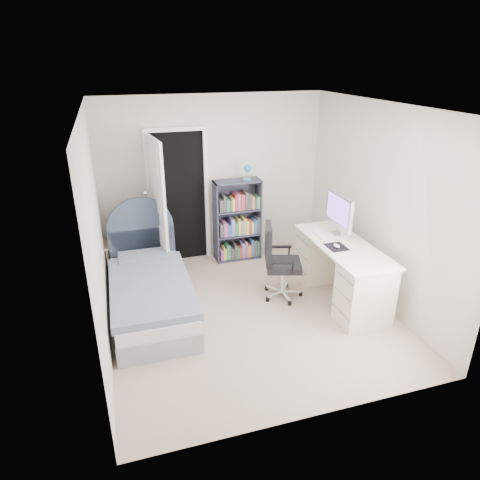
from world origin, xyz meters
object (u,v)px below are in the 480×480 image
object	(u,v)px
nightstand	(119,249)
bed	(150,290)
desk	(341,269)
floor_lamp	(147,242)
bookcase	(238,223)
office_chair	(277,258)

from	to	relation	value
nightstand	bed	bearing A→B (deg)	-73.97
desk	nightstand	bearing A→B (deg)	150.56
bed	floor_lamp	world-z (taller)	floor_lamp
nightstand	bookcase	world-z (taller)	bookcase
floor_lamp	desk	world-z (taller)	desk
bed	floor_lamp	bearing A→B (deg)	85.50
nightstand	bookcase	size ratio (longest dim) A/B	0.41
bed	nightstand	xyz separation A→B (m)	(-0.32, 1.11, 0.13)
bed	floor_lamp	size ratio (longest dim) A/B	1.54
desk	office_chair	bearing A→B (deg)	159.20
bed	desk	bearing A→B (deg)	-10.24
desk	floor_lamp	bearing A→B (deg)	148.81
nightstand	bookcase	xyz separation A→B (m)	(1.82, 0.04, 0.18)
nightstand	desk	size ratio (longest dim) A/B	0.38
floor_lamp	office_chair	distance (m)	1.93
office_chair	nightstand	bearing A→B (deg)	147.49
bed	desk	world-z (taller)	desk
bookcase	office_chair	bearing A→B (deg)	-83.89
desk	office_chair	distance (m)	0.84
nightstand	desk	xyz separation A→B (m)	(2.73, -1.54, 0.03)
nightstand	office_chair	distance (m)	2.33
nightstand	bookcase	bearing A→B (deg)	1.32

